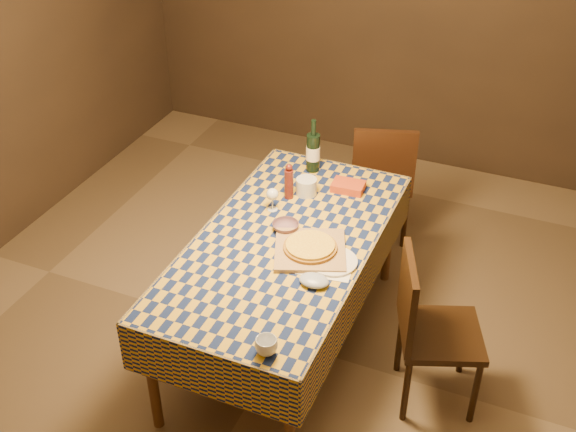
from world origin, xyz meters
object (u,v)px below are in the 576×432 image
(dining_table, at_px, (284,251))
(pizza, at_px, (310,246))
(bowl, at_px, (286,227))
(chair_right, at_px, (426,324))
(cutting_board, at_px, (310,250))
(white_plate, at_px, (333,261))
(wine_bottle, at_px, (313,152))
(chair_far, at_px, (382,175))

(dining_table, relative_size, pizza, 4.98)
(bowl, xyz_separation_m, chair_right, (0.87, -0.17, -0.27))
(cutting_board, distance_m, white_plate, 0.15)
(wine_bottle, bearing_deg, chair_far, 57.49)
(dining_table, relative_size, chair_right, 1.98)
(cutting_board, distance_m, chair_far, 1.34)
(pizza, bearing_deg, bowl, 146.15)
(chair_far, bearing_deg, white_plate, -84.95)
(dining_table, xyz_separation_m, cutting_board, (0.17, -0.04, 0.09))
(cutting_board, xyz_separation_m, pizza, (0.00, 0.00, 0.03))
(pizza, bearing_deg, wine_bottle, 110.37)
(dining_table, relative_size, cutting_board, 4.93)
(bowl, bearing_deg, pizza, -33.85)
(dining_table, bearing_deg, chair_far, 81.47)
(bowl, height_order, white_plate, bowl)
(white_plate, distance_m, chair_far, 1.38)
(cutting_board, distance_m, pizza, 0.03)
(wine_bottle, xyz_separation_m, white_plate, (0.44, -0.85, -0.12))
(pizza, bearing_deg, chair_far, 88.98)
(cutting_board, xyz_separation_m, chair_right, (0.67, -0.04, -0.26))
(cutting_board, height_order, wine_bottle, wine_bottle)
(chair_far, bearing_deg, pizza, -91.02)
(dining_table, distance_m, wine_bottle, 0.80)
(pizza, distance_m, wine_bottle, 0.87)
(white_plate, bearing_deg, bowl, 153.22)
(bowl, bearing_deg, chair_far, 79.33)
(chair_right, bearing_deg, white_plate, -179.84)
(bowl, distance_m, chair_far, 1.23)
(bowl, height_order, wine_bottle, wine_bottle)
(pizza, height_order, chair_right, chair_right)
(bowl, distance_m, chair_right, 0.93)
(cutting_board, distance_m, bowl, 0.24)
(cutting_board, bearing_deg, bowl, 146.15)
(wine_bottle, distance_m, white_plate, 0.96)
(wine_bottle, relative_size, white_plate, 1.34)
(chair_far, bearing_deg, dining_table, -98.53)
(bowl, distance_m, wine_bottle, 0.69)
(pizza, distance_m, white_plate, 0.15)
(cutting_board, bearing_deg, chair_right, -3.21)
(wine_bottle, bearing_deg, white_plate, -62.38)
(white_plate, bearing_deg, pizza, 164.69)
(wine_bottle, bearing_deg, chair_right, -41.03)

